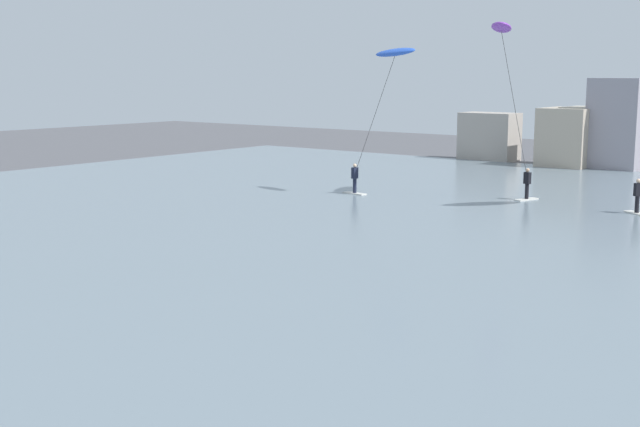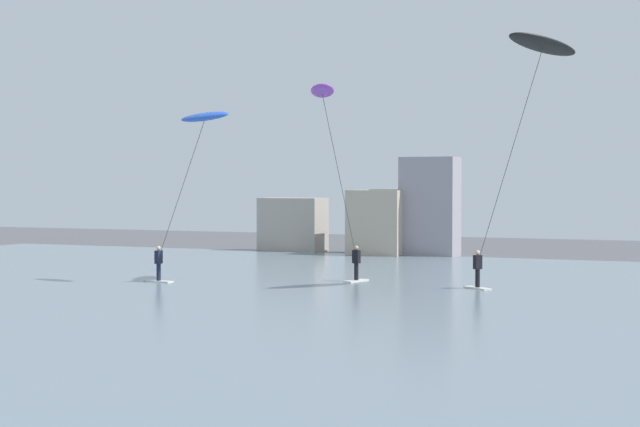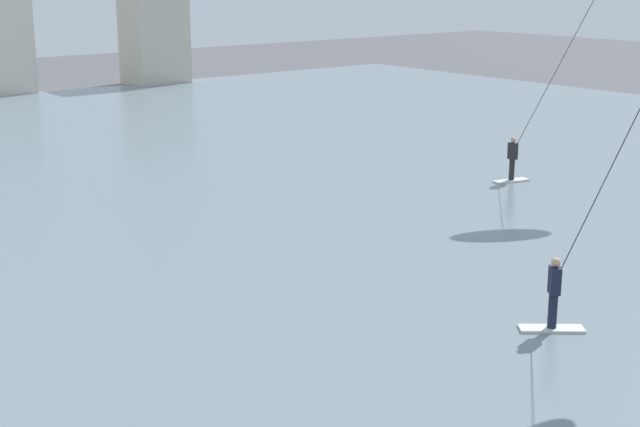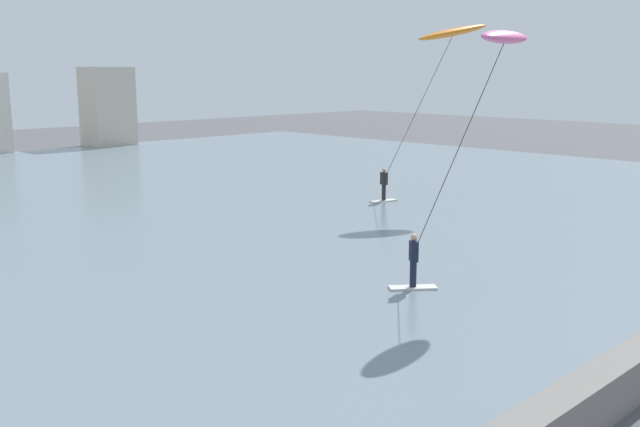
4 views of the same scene
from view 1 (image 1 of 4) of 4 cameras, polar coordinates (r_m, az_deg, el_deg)
kitesurfer_purple at (r=44.00m, az=12.41°, el=11.25°), size 3.05×3.26×9.12m
kitesurfer_blue at (r=44.39m, az=4.76°, el=9.69°), size 4.16×1.55×7.90m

